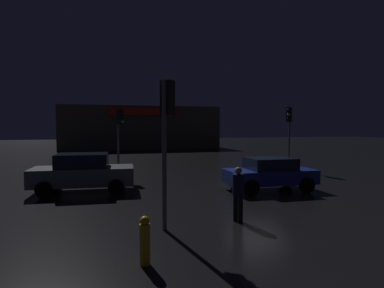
# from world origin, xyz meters

# --- Properties ---
(ground_plane) EXTENTS (120.00, 120.00, 0.00)m
(ground_plane) POSITION_xyz_m (0.00, 0.00, 0.00)
(ground_plane) COLOR black
(store_building) EXTENTS (19.19, 6.59, 5.27)m
(store_building) POSITION_xyz_m (-2.02, 28.28, 2.64)
(store_building) COLOR brown
(store_building) RESTS_ON ground
(traffic_signal_opposite) EXTENTS (0.43, 0.42, 3.77)m
(traffic_signal_opposite) POSITION_xyz_m (-5.72, 5.12, 2.78)
(traffic_signal_opposite) COLOR #595B60
(traffic_signal_opposite) RESTS_ON ground
(traffic_signal_cross_left) EXTENTS (0.42, 0.42, 4.02)m
(traffic_signal_cross_left) POSITION_xyz_m (4.83, 5.06, 3.06)
(traffic_signal_cross_left) COLOR #595B60
(traffic_signal_cross_left) RESTS_ON ground
(traffic_signal_cross_right) EXTENTS (0.42, 0.42, 4.05)m
(traffic_signal_cross_right) POSITION_xyz_m (-4.95, -4.55, 3.01)
(traffic_signal_cross_right) COLOR #595B60
(traffic_signal_cross_right) RESTS_ON ground
(car_near) EXTENTS (4.31, 2.22, 1.65)m
(car_near) POSITION_xyz_m (-7.46, 1.30, 0.84)
(car_near) COLOR slate
(car_near) RESTS_ON ground
(car_far) EXTENTS (3.90, 2.05, 1.44)m
(car_far) POSITION_xyz_m (0.43, -0.49, 0.76)
(car_far) COLOR navy
(car_far) RESTS_ON ground
(pedestrian) EXTENTS (0.48, 0.48, 1.62)m
(pedestrian) POSITION_xyz_m (-2.79, -4.42, 0.94)
(pedestrian) COLOR black
(pedestrian) RESTS_ON ground
(fire_hydrant) EXTENTS (0.22, 0.22, 1.01)m
(fire_hydrant) POSITION_xyz_m (-5.83, -6.70, 0.50)
(fire_hydrant) COLOR gold
(fire_hydrant) RESTS_ON ground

